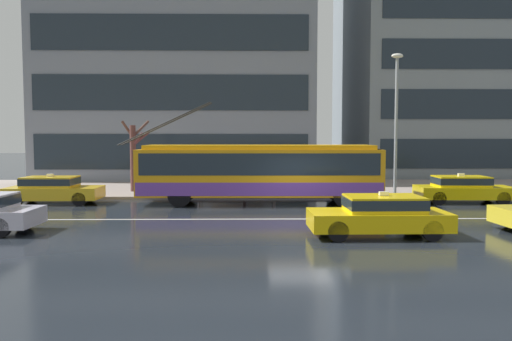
# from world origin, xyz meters

# --- Properties ---
(ground_plane) EXTENTS (160.00, 160.00, 0.00)m
(ground_plane) POSITION_xyz_m (0.00, 0.00, 0.00)
(ground_plane) COLOR #1F252C
(sidewalk_slab) EXTENTS (80.00, 10.00, 0.14)m
(sidewalk_slab) POSITION_xyz_m (0.00, 9.82, 0.07)
(sidewalk_slab) COLOR gray
(sidewalk_slab) RESTS_ON ground_plane
(lane_centre_line) EXTENTS (72.00, 0.14, 0.01)m
(lane_centre_line) POSITION_xyz_m (0.00, -1.20, 0.00)
(lane_centre_line) COLOR silver
(lane_centre_line) RESTS_ON ground_plane
(trolleybus) EXTENTS (11.99, 2.67, 4.70)m
(trolleybus) POSITION_xyz_m (-1.55, 3.22, 1.51)
(trolleybus) COLOR orange
(trolleybus) RESTS_ON ground_plane
(taxi_oncoming_near) EXTENTS (4.27, 1.87, 1.39)m
(taxi_oncoming_near) POSITION_xyz_m (2.01, -4.49, 0.70)
(taxi_oncoming_near) COLOR yellow
(taxi_oncoming_near) RESTS_ON ground_plane
(taxi_ahead_of_bus) EXTENTS (4.42, 2.00, 1.39)m
(taxi_ahead_of_bus) POSITION_xyz_m (8.00, 3.32, 0.70)
(taxi_ahead_of_bus) COLOR yellow
(taxi_ahead_of_bus) RESTS_ON ground_plane
(taxi_queued_behind_bus) EXTENTS (4.26, 1.85, 1.39)m
(taxi_queued_behind_bus) POSITION_xyz_m (-11.13, 3.31, 0.70)
(taxi_queued_behind_bus) COLOR gold
(taxi_queued_behind_bus) RESTS_ON ground_plane
(bus_shelter) EXTENTS (4.20, 1.64, 2.42)m
(bus_shelter) POSITION_xyz_m (-2.67, 6.25, 1.95)
(bus_shelter) COLOR gray
(bus_shelter) RESTS_ON sidewalk_slab
(pedestrian_at_shelter) EXTENTS (1.16, 1.16, 1.98)m
(pedestrian_at_shelter) POSITION_xyz_m (-2.27, 5.85, 1.73)
(pedestrian_at_shelter) COLOR black
(pedestrian_at_shelter) RESTS_ON sidewalk_slab
(pedestrian_approaching_curb) EXTENTS (1.15, 1.15, 2.00)m
(pedestrian_approaching_curb) POSITION_xyz_m (-2.27, 7.09, 1.77)
(pedestrian_approaching_curb) COLOR navy
(pedestrian_approaching_curb) RESTS_ON sidewalk_slab
(pedestrian_walking_past) EXTENTS (1.37, 1.37, 1.90)m
(pedestrian_walking_past) POSITION_xyz_m (-5.77, 7.20, 1.67)
(pedestrian_walking_past) COLOR brown
(pedestrian_walking_past) RESTS_ON sidewalk_slab
(pedestrian_waiting_by_pole) EXTENTS (1.08, 1.08, 2.00)m
(pedestrian_waiting_by_pole) POSITION_xyz_m (2.23, 6.92, 1.74)
(pedestrian_waiting_by_pole) COLOR black
(pedestrian_waiting_by_pole) RESTS_ON sidewalk_slab
(street_lamp) EXTENTS (0.60, 0.32, 7.14)m
(street_lamp) POSITION_xyz_m (5.42, 5.45, 4.33)
(street_lamp) COLOR gray
(street_lamp) RESTS_ON sidewalk_slab
(street_tree_bare) EXTENTS (1.63, 0.92, 3.88)m
(street_tree_bare) POSITION_xyz_m (-8.29, 7.37, 2.20)
(street_tree_bare) COLOR brown
(street_tree_bare) RESTS_ON sidewalk_slab
(office_tower_corner_left) EXTENTS (19.46, 13.57, 23.76)m
(office_tower_corner_left) POSITION_xyz_m (-7.13, 19.74, 11.89)
(office_tower_corner_left) COLOR gray
(office_tower_corner_left) RESTS_ON ground_plane
(office_tower_corner_right) EXTENTS (26.84, 15.98, 25.00)m
(office_tower_corner_right) POSITION_xyz_m (19.76, 23.20, 12.51)
(office_tower_corner_right) COLOR gray
(office_tower_corner_right) RESTS_ON ground_plane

